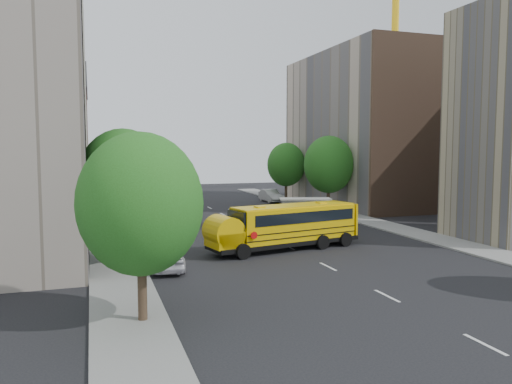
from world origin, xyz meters
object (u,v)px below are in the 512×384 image
street_tree_2 (111,170)px  parked_car_1 (142,220)px  street_tree_0 (141,204)px  tower_crane (409,22)px  parked_car_4 (301,203)px  street_tree_4 (329,165)px  safari_truck (300,211)px  school_bus (284,224)px  street_tree_1 (124,180)px  parked_car_5 (271,196)px  street_tree_5 (286,165)px  parked_car_0 (168,256)px

street_tree_2 → parked_car_1: (2.20, -4.60, -4.06)m
street_tree_0 → street_tree_2: size_ratio=0.96×
tower_crane → street_tree_2: 47.79m
street_tree_2 → parked_car_4: street_tree_2 is taller
street_tree_2 → street_tree_4: size_ratio=0.95×
parked_car_4 → street_tree_2: bearing=-169.9°
safari_truck → parked_car_4: bearing=83.9°
street_tree_2 → safari_truck: street_tree_2 is taller
school_bus → safari_truck: school_bus is taller
street_tree_1 → parked_car_5: size_ratio=1.63×
street_tree_5 → street_tree_4: bearing=-90.0°
street_tree_1 → parked_car_1: bearing=80.7°
street_tree_2 → school_bus: bearing=-58.0°
parked_car_0 → parked_car_1: parked_car_0 is taller
street_tree_4 → school_bus: street_tree_4 is taller
street_tree_5 → parked_car_5: street_tree_5 is taller
street_tree_5 → parked_car_4: street_tree_5 is taller
tower_crane → street_tree_1: bearing=-142.2°
parked_car_5 → street_tree_4: bearing=-80.1°
parked_car_0 → school_bus: bearing=-153.9°
street_tree_1 → street_tree_4: size_ratio=0.98×
street_tree_1 → street_tree_2: bearing=90.0°
tower_crane → parked_car_1: (-39.05, -18.60, -23.71)m
street_tree_0 → parked_car_5: street_tree_0 is taller
street_tree_4 → street_tree_5: (-0.00, 12.00, -0.37)m
safari_truck → street_tree_5: bearing=89.6°
street_tree_2 → parked_car_4: bearing=10.7°
street_tree_4 → school_bus: (-11.60, -16.63, -3.38)m
street_tree_2 → street_tree_5: 25.06m
school_bus → parked_car_0: (-8.20, -3.02, -0.93)m
street_tree_2 → street_tree_4: bearing=0.0°
street_tree_2 → street_tree_5: street_tree_2 is taller
street_tree_0 → parked_car_1: size_ratio=1.60×
tower_crane → school_bus: bearing=-135.2°
street_tree_2 → parked_car_5: 23.36m
street_tree_0 → street_tree_5: 45.65m
tower_crane → street_tree_0: size_ratio=4.82×
street_tree_0 → street_tree_1: bearing=90.0°
parked_car_5 → school_bus: bearing=-109.1°
street_tree_1 → parked_car_4: bearing=46.7°
street_tree_2 → school_bus: (10.40, -16.63, -3.13)m
street_tree_0 → street_tree_1: street_tree_1 is taller
parked_car_0 → parked_car_4: bearing=-122.1°
parked_car_1 → parked_car_5: 24.00m
street_tree_4 → street_tree_0: bearing=-128.2°
street_tree_2 → parked_car_4: (20.60, 3.90, -4.18)m
tower_crane → street_tree_2: (-41.25, -14.00, -19.65)m
tower_crane → street_tree_0: bearing=-134.5°
street_tree_2 → safari_truck: 17.61m
parked_car_4 → street_tree_0: bearing=-123.5°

